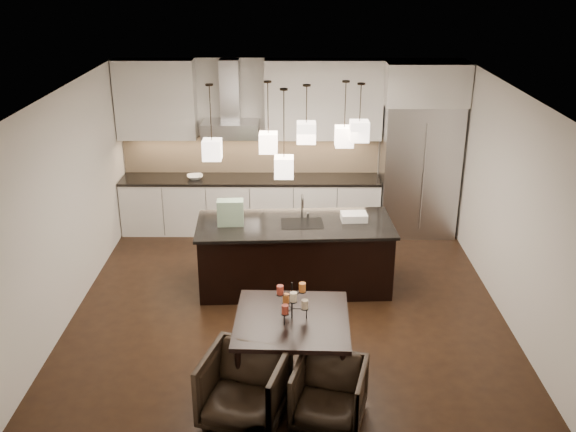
{
  "coord_description": "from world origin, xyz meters",
  "views": [
    {
      "loc": [
        0.03,
        -7.49,
        4.25
      ],
      "look_at": [
        0.0,
        0.2,
        1.15
      ],
      "focal_mm": 40.0,
      "sensor_mm": 36.0,
      "label": 1
    }
  ],
  "objects_px": {
    "armchair_left": "(244,387)",
    "armchair_right": "(329,393)",
    "island_body": "(295,256)",
    "dining_table": "(292,347)",
    "refrigerator": "(419,170)"
  },
  "relations": [
    {
      "from": "dining_table",
      "to": "armchair_left",
      "type": "height_order",
      "value": "armchair_left"
    },
    {
      "from": "dining_table",
      "to": "armchair_left",
      "type": "relative_size",
      "value": 1.51
    },
    {
      "from": "island_body",
      "to": "armchair_right",
      "type": "xyz_separation_m",
      "value": [
        0.32,
        -2.82,
        -0.13
      ]
    },
    {
      "from": "island_body",
      "to": "armchair_right",
      "type": "relative_size",
      "value": 3.69
    },
    {
      "from": "dining_table",
      "to": "armchair_right",
      "type": "xyz_separation_m",
      "value": [
        0.36,
        -0.73,
        -0.04
      ]
    },
    {
      "from": "dining_table",
      "to": "armchair_right",
      "type": "height_order",
      "value": "dining_table"
    },
    {
      "from": "armchair_left",
      "to": "armchair_right",
      "type": "bearing_deg",
      "value": 13.57
    },
    {
      "from": "refrigerator",
      "to": "armchair_right",
      "type": "xyz_separation_m",
      "value": [
        -1.69,
        -4.73,
        -0.76
      ]
    },
    {
      "from": "refrigerator",
      "to": "dining_table",
      "type": "bearing_deg",
      "value": -117.15
    },
    {
      "from": "island_body",
      "to": "armchair_left",
      "type": "xyz_separation_m",
      "value": [
        -0.5,
        -2.79,
        -0.09
      ]
    },
    {
      "from": "refrigerator",
      "to": "armchair_left",
      "type": "bearing_deg",
      "value": -118.14
    },
    {
      "from": "armchair_right",
      "to": "island_body",
      "type": "bearing_deg",
      "value": 110.8
    },
    {
      "from": "dining_table",
      "to": "island_body",
      "type": "bearing_deg",
      "value": 90.79
    },
    {
      "from": "refrigerator",
      "to": "armchair_right",
      "type": "bearing_deg",
      "value": -109.64
    },
    {
      "from": "dining_table",
      "to": "armchair_left",
      "type": "xyz_separation_m",
      "value": [
        -0.46,
        -0.7,
        0.0
      ]
    }
  ]
}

